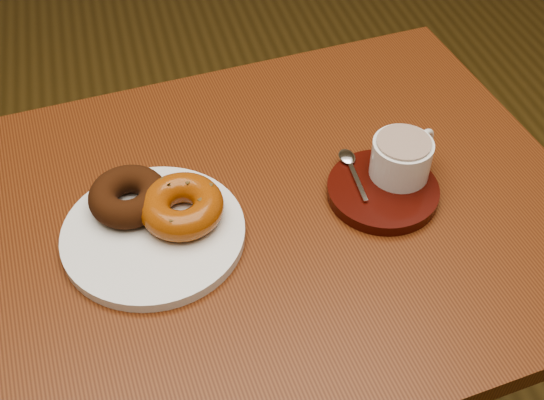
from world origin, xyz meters
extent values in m
cube|color=#602E14|center=(0.02, -0.02, 0.80)|extent=(0.93, 0.73, 0.03)
cylinder|color=#4C2615|center=(-0.40, 0.22, 0.39)|extent=(0.05, 0.05, 0.78)
cylinder|color=#4C2615|center=(0.38, 0.30, 0.39)|extent=(0.05, 0.05, 0.78)
cylinder|color=white|center=(-0.12, -0.03, 0.82)|extent=(0.26, 0.26, 0.01)
torus|color=#381A0B|center=(-0.14, 0.02, 0.85)|extent=(0.12, 0.12, 0.04)
torus|color=#974810|center=(-0.08, -0.02, 0.85)|extent=(0.14, 0.14, 0.04)
cube|color=#493618|center=(-0.05, -0.02, 0.87)|extent=(0.01, 0.00, 0.00)
cube|color=#493618|center=(-0.05, 0.00, 0.87)|extent=(0.01, 0.01, 0.00)
cube|color=#493618|center=(-0.06, 0.01, 0.87)|extent=(0.01, 0.01, 0.00)
cube|color=#493618|center=(-0.08, 0.02, 0.87)|extent=(0.01, 0.01, 0.00)
cube|color=#493618|center=(-0.09, 0.02, 0.87)|extent=(0.01, 0.01, 0.00)
cube|color=#493618|center=(-0.11, 0.01, 0.87)|extent=(0.01, 0.01, 0.00)
cube|color=#493618|center=(-0.11, -0.01, 0.87)|extent=(0.01, 0.01, 0.00)
cube|color=#493618|center=(-0.11, -0.02, 0.87)|extent=(0.01, 0.01, 0.00)
cube|color=#493618|center=(-0.11, -0.04, 0.87)|extent=(0.01, 0.01, 0.00)
cube|color=#493618|center=(-0.09, -0.05, 0.87)|extent=(0.01, 0.01, 0.00)
cube|color=#493618|center=(-0.08, -0.05, 0.87)|extent=(0.01, 0.01, 0.00)
cube|color=#493618|center=(-0.06, -0.04, 0.87)|extent=(0.01, 0.01, 0.00)
cube|color=#493618|center=(-0.05, -0.03, 0.87)|extent=(0.01, 0.01, 0.00)
cylinder|color=#360C07|center=(0.19, -0.03, 0.82)|extent=(0.19, 0.19, 0.02)
cylinder|color=white|center=(0.22, -0.01, 0.86)|extent=(0.08, 0.08, 0.05)
cylinder|color=#572E1E|center=(0.22, -0.01, 0.89)|extent=(0.07, 0.07, 0.00)
torus|color=white|center=(0.26, 0.01, 0.86)|extent=(0.04, 0.03, 0.04)
ellipsoid|color=silver|center=(0.16, 0.03, 0.83)|extent=(0.02, 0.03, 0.01)
cube|color=silver|center=(0.16, -0.01, 0.83)|extent=(0.01, 0.08, 0.00)
camera|label=1|loc=(-0.12, -0.62, 1.47)|focal=45.00mm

